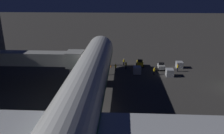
{
  "coord_description": "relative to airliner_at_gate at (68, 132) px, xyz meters",
  "views": [
    {
      "loc": [
        -5.13,
        30.37,
        18.05
      ],
      "look_at": [
        -3.0,
        -11.32,
        3.5
      ],
      "focal_mm": 35.51,
      "sensor_mm": 36.0,
      "label": 1
    }
  ],
  "objects": [
    {
      "name": "traffic_cone_nose_starboard",
      "position": [
        2.2,
        -34.06,
        -5.03
      ],
      "size": [
        0.36,
        0.36,
        0.55
      ],
      "primitive_type": "cone",
      "color": "orange",
      "rests_on": "ground_plane"
    },
    {
      "name": "pushback_tug",
      "position": [
        -14.27,
        -32.68,
        -4.53
      ],
      "size": [
        1.86,
        2.25,
        1.95
      ],
      "color": "silver",
      "rests_on": "ground_plane"
    },
    {
      "name": "baggage_container_near_belt",
      "position": [
        -8.44,
        -30.01,
        -4.51
      ],
      "size": [
        1.76,
        1.89,
        1.6
      ],
      "primitive_type": "cube",
      "color": "#B7BABF",
      "rests_on": "ground_plane"
    },
    {
      "name": "ground_crew_by_belt_loader",
      "position": [
        -5.41,
        -35.63,
        -4.35
      ],
      "size": [
        0.4,
        0.4,
        1.74
      ],
      "color": "black",
      "rests_on": "ground_plane"
    },
    {
      "name": "baggage_tug_lead",
      "position": [
        -9.41,
        -34.91,
        -4.53
      ],
      "size": [
        1.86,
        2.51,
        1.95
      ],
      "color": "yellow",
      "rests_on": "ground_plane"
    },
    {
      "name": "airliner_at_gate",
      "position": [
        0.0,
        0.0,
        0.0
      ],
      "size": [
        48.34,
        70.41,
        18.81
      ],
      "color": "silver",
      "rests_on": "ground_plane"
    },
    {
      "name": "ground_plane",
      "position": [
        0.0,
        -12.74,
        -5.31
      ],
      "size": [
        320.0,
        320.0,
        0.0
      ],
      "primitive_type": "plane",
      "color": "#383533"
    },
    {
      "name": "ground_crew_near_nose_gear",
      "position": [
        -17.92,
        -31.65,
        -4.27
      ],
      "size": [
        0.4,
        0.4,
        1.87
      ],
      "color": "black",
      "rests_on": "ground_plane"
    },
    {
      "name": "traffic_cone_nose_port",
      "position": [
        -2.2,
        -34.06,
        -5.03
      ],
      "size": [
        0.36,
        0.36,
        0.55
      ],
      "primitive_type": "cone",
      "color": "orange",
      "rests_on": "ground_plane"
    },
    {
      "name": "baggage_container_far_row",
      "position": [
        -15.5,
        -28.66,
        -4.49
      ],
      "size": [
        1.57,
        1.85,
        1.64
      ],
      "primitive_type": "cube",
      "color": "#B7BABF",
      "rests_on": "ground_plane"
    },
    {
      "name": "jet_bridge",
      "position": [
        10.54,
        -22.89,
        0.09
      ],
      "size": [
        19.3,
        3.4,
        6.93
      ],
      "color": "#9E9E99",
      "rests_on": "ground_plane"
    },
    {
      "name": "ground_crew_by_tug",
      "position": [
        -12.22,
        -29.31,
        -4.35
      ],
      "size": [
        0.4,
        0.4,
        1.74
      ],
      "color": "black",
      "rests_on": "ground_plane"
    },
    {
      "name": "ground_crew_marshaller_fwd",
      "position": [
        -3.47,
        -31.53,
        -4.34
      ],
      "size": [
        0.4,
        0.4,
        1.76
      ],
      "color": "black",
      "rests_on": "ground_plane"
    },
    {
      "name": "ground_crew_walking_aft",
      "position": [
        -5.9,
        -32.77,
        -4.28
      ],
      "size": [
        0.4,
        0.4,
        1.86
      ],
      "color": "black",
      "rests_on": "ground_plane"
    },
    {
      "name": "baggage_container_mid_row",
      "position": [
        -18.97,
        -34.39,
        -4.54
      ],
      "size": [
        1.56,
        1.74,
        1.54
      ],
      "primitive_type": "cube",
      "color": "#B7BABF",
      "rests_on": "ground_plane"
    }
  ]
}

